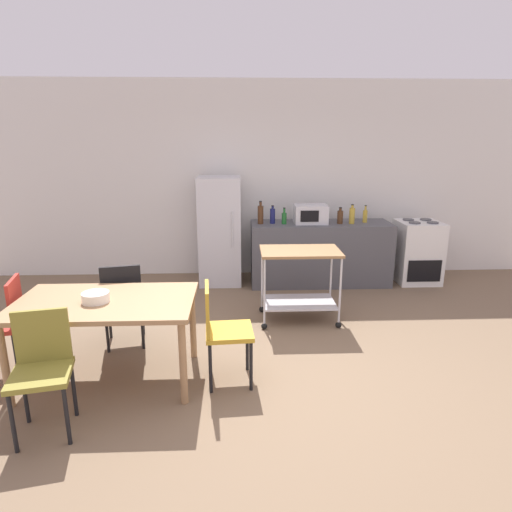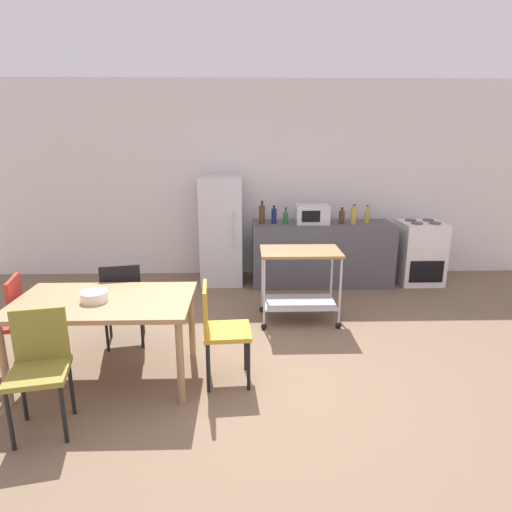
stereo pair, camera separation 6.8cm
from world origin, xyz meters
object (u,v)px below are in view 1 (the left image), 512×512
at_px(chair_black, 123,299).
at_px(bottle_wine, 365,216).
at_px(fruit_bowl, 96,297).
at_px(bottle_vinegar, 273,216).
at_px(bottle_sparkling_water, 340,217).
at_px(kitchen_cart, 300,273).
at_px(bottle_hot_sauce, 352,215).
at_px(chair_olive, 42,364).
at_px(dining_table, 106,309).
at_px(bottle_soy_sauce, 284,218).
at_px(chair_mustard, 222,327).
at_px(stove_oven, 417,252).
at_px(refrigerator, 220,231).
at_px(microwave, 310,214).
at_px(chair_red, 3,320).
at_px(bottle_olive_oil, 261,214).

xyz_separation_m(chair_black, bottle_wine, (2.98, 1.95, 0.48)).
bearing_deg(fruit_bowl, bottle_vinegar, 57.20).
height_order(chair_black, bottle_sparkling_water, bottle_sparkling_water).
distance_m(kitchen_cart, bottle_hot_sauce, 1.62).
bearing_deg(chair_olive, dining_table, 55.47).
relative_size(bottle_soy_sauce, bottle_sparkling_water, 1.00).
relative_size(chair_mustard, kitchen_cart, 0.98).
distance_m(stove_oven, bottle_sparkling_water, 1.32).
distance_m(refrigerator, bottle_wine, 2.10).
xyz_separation_m(chair_mustard, microwave, (1.18, 2.64, 0.51)).
relative_size(kitchen_cart, bottle_soy_sauce, 3.92).
height_order(kitchen_cart, bottle_sparkling_water, bottle_sparkling_water).
relative_size(refrigerator, kitchen_cart, 1.70).
bearing_deg(chair_black, bottle_vinegar, -142.28).
distance_m(chair_olive, refrigerator, 3.55).
distance_m(chair_black, bottle_hot_sauce, 3.38).
xyz_separation_m(stove_oven, kitchen_cart, (-1.94, -1.36, 0.12)).
relative_size(dining_table, bottle_sparkling_water, 6.46).
bearing_deg(kitchen_cart, chair_olive, -138.02).
xyz_separation_m(chair_mustard, chair_black, (-1.01, 0.72, 0.00)).
distance_m(chair_red, chair_black, 1.05).
height_order(chair_olive, bottle_sparkling_water, bottle_sparkling_water).
xyz_separation_m(chair_red, microwave, (3.12, 2.42, 0.51)).
bearing_deg(bottle_vinegar, chair_black, -130.55).
xyz_separation_m(dining_table, microwave, (2.16, 2.57, 0.36)).
relative_size(chair_black, refrigerator, 0.57).
bearing_deg(refrigerator, bottle_soy_sauce, -9.95).
height_order(kitchen_cart, bottle_olive_oil, bottle_olive_oil).
bearing_deg(bottle_soy_sauce, bottle_wine, 3.53).
bearing_deg(chair_olive, bottle_sparkling_water, 36.17).
xyz_separation_m(dining_table, chair_red, (-0.95, 0.15, -0.15)).
xyz_separation_m(bottle_olive_oil, microwave, (0.71, 0.01, -0.01)).
bearing_deg(fruit_bowl, bottle_olive_oil, 59.71).
bearing_deg(bottle_sparkling_water, chair_olive, -131.88).
height_order(dining_table, chair_red, chair_red).
height_order(chair_red, bottle_olive_oil, bottle_olive_oil).
bearing_deg(bottle_olive_oil, chair_olive, -118.25).
bearing_deg(bottle_vinegar, microwave, -0.92).
bearing_deg(chair_mustard, fruit_bowl, 83.99).
distance_m(bottle_vinegar, microwave, 0.54).
relative_size(chair_mustard, chair_red, 1.00).
height_order(bottle_sparkling_water, bottle_hot_sauce, bottle_hot_sauce).
xyz_separation_m(bottle_vinegar, microwave, (0.54, -0.01, 0.02)).
relative_size(chair_black, bottle_wine, 3.58).
relative_size(stove_oven, bottle_vinegar, 3.59).
xyz_separation_m(bottle_sparkling_water, fruit_bowl, (-2.64, -2.56, -0.21)).
height_order(bottle_vinegar, fruit_bowl, bottle_vinegar).
bearing_deg(chair_black, refrigerator, -125.58).
xyz_separation_m(kitchen_cart, bottle_hot_sauce, (0.91, 1.27, 0.44)).
height_order(refrigerator, bottle_sparkling_water, refrigerator).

